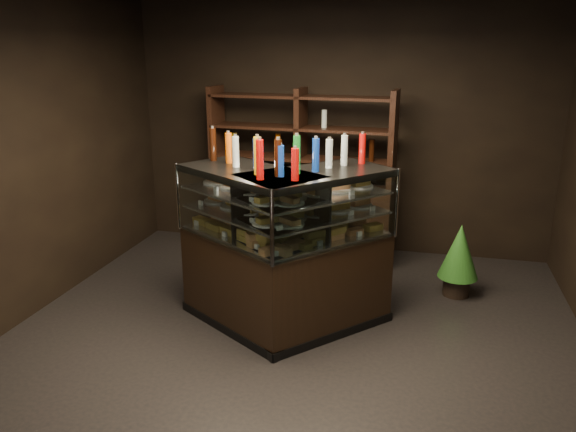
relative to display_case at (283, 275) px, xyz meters
name	(u,v)px	position (x,y,z in m)	size (l,w,h in m)	color
ground	(291,341)	(0.14, -0.29, -0.48)	(5.00, 5.00, 0.00)	black
room_shell	(291,115)	(0.14, -0.29, 1.46)	(5.02, 5.02, 3.01)	black
display_case	(283,275)	(0.00, 0.00, 0.00)	(1.99, 1.43, 1.45)	black
food_display	(283,209)	(0.00, 0.00, 0.62)	(1.61, 1.00, 0.45)	#AF8D3E
bottles_top	(283,154)	(0.00, 0.00, 1.09)	(1.44, 0.86, 0.30)	#0F38B2
potted_conifer	(460,250)	(1.56, 1.03, 0.00)	(0.40, 0.40, 0.86)	black
back_shelving	(300,207)	(-0.24, 1.76, 0.13)	(2.19, 0.56, 2.00)	black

